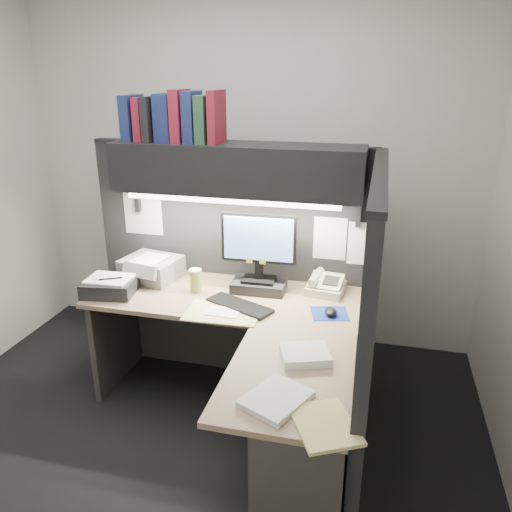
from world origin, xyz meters
name	(u,v)px	position (x,y,z in m)	size (l,w,h in m)	color
floor	(184,447)	(0.00, 0.00, 0.00)	(3.50, 3.50, 0.00)	black
wall_back	(248,170)	(0.00, 1.50, 1.35)	(3.50, 0.04, 2.70)	silver
partition_back	(232,264)	(0.03, 0.93, 0.80)	(1.90, 0.06, 1.60)	black
partition_right	(367,331)	(0.98, 0.18, 0.80)	(0.06, 1.50, 1.60)	black
desk	(254,394)	(0.43, 0.00, 0.44)	(1.70, 1.53, 0.73)	#90715B
overhead_shelf	(237,169)	(0.12, 0.75, 1.50)	(1.55, 0.34, 0.30)	black
task_light_tube	(230,201)	(0.12, 0.61, 1.33)	(0.04, 0.04, 1.32)	white
monitor	(259,261)	(0.28, 0.69, 0.93)	(0.47, 0.22, 0.51)	black
keyboard	(239,306)	(0.23, 0.42, 0.74)	(0.42, 0.14, 0.02)	black
mousepad	(330,313)	(0.76, 0.47, 0.73)	(0.21, 0.19, 0.00)	navy
mouse	(331,311)	(0.77, 0.45, 0.75)	(0.07, 0.11, 0.04)	black
telephone	(326,286)	(0.70, 0.76, 0.78)	(0.23, 0.24, 0.09)	beige
coffee_cup	(196,281)	(-0.11, 0.58, 0.80)	(0.08, 0.08, 0.14)	#BAAC4A
printer	(152,268)	(-0.48, 0.72, 0.80)	(0.36, 0.30, 0.14)	gray
notebook_stack	(110,286)	(-0.62, 0.42, 0.78)	(0.31, 0.26, 0.09)	black
open_folder	(223,313)	(0.16, 0.32, 0.73)	(0.43, 0.28, 0.01)	#D2BF76
paper_stack_a	(305,355)	(0.70, -0.05, 0.75)	(0.23, 0.20, 0.04)	white
paper_stack_b	(276,399)	(0.63, -0.42, 0.74)	(0.22, 0.28, 0.03)	white
manila_stack	(325,425)	(0.85, -0.53, 0.74)	(0.23, 0.29, 0.02)	#D2BF76
binder_row	(174,118)	(-0.27, 0.75, 1.79)	(0.62, 0.25, 0.31)	navy
pinned_papers	(277,251)	(0.42, 0.56, 1.05)	(1.76, 1.31, 0.51)	white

